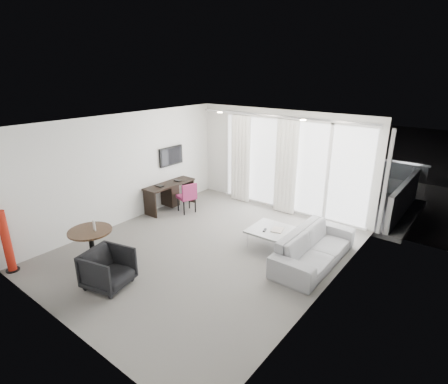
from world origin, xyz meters
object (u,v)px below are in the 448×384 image
Objects in this scene: round_table at (92,246)px; rattan_chair_a at (338,184)px; tub_armchair at (108,269)px; rattan_chair_b at (363,191)px; red_lamp at (6,242)px; sofa at (314,247)px; desk_chair at (186,197)px; coffee_table at (271,237)px; desk at (170,196)px.

rattan_chair_a is at bearing 69.13° from round_table.
tub_armchair is 0.88× the size of rattan_chair_b.
round_table is at bearing 52.38° from red_lamp.
tub_armchair is at bearing -108.32° from rattan_chair_b.
rattan_chair_a is (-0.99, 3.77, 0.12)m from sofa.
desk_chair is 0.95× the size of coffee_table.
red_lamp is at bearing -118.46° from rattan_chair_b.
desk_chair is at bearing -104.00° from rattan_chair_a.
desk_chair is 0.92× the size of rattan_chair_a.
rattan_chair_b is at bearing 3.68° from sofa.
desk is 1.24× the size of red_lamp.
tub_armchair is (1.84, 0.83, -0.27)m from red_lamp.
tub_armchair is at bearing -115.91° from coffee_table.
desk_chair is 0.98× the size of rattan_chair_b.
desk reaches higher than tub_armchair.
rattan_chair_b is at bearing 40.45° from desk.
rattan_chair_b reaches higher than desk.
sofa is 2.46× the size of rattan_chair_a.
desk_chair is 4.78m from rattan_chair_b.
tub_armchair is at bearing 24.15° from red_lamp.
red_lamp is 8.19m from rattan_chair_a.
tub_armchair is (1.77, -3.14, -0.02)m from desk.
rattan_chair_a reaches higher than coffee_table.
red_lamp reaches higher than desk.
sofa is at bearing -3.31° from desk.
rattan_chair_a is at bearing 70.08° from desk_chair.
coffee_table is 0.39× the size of sofa.
rattan_chair_a is 0.76m from rattan_chair_b.
round_table is 0.96× the size of coffee_table.
rattan_chair_b is at bearing 14.15° from rattan_chair_a.
red_lamp is (-0.07, -3.97, 0.25)m from desk.
round_table is (0.80, -2.84, -0.02)m from desk.
round_table is at bearing -132.18° from coffee_table.
coffee_table is (2.70, -0.27, -0.21)m from desk_chair.
coffee_table is 1.03× the size of rattan_chair_b.
desk_chair is 4.11m from red_lamp.
rattan_chair_a is (2.43, 6.36, 0.11)m from round_table.
coffee_table is 1.01m from sofa.
coffee_table is at bearing 47.82° from round_table.
desk_chair is at bearing 84.82° from sofa.
desk_chair reaches higher than coffee_table.
sofa is at bearing -3.73° from coffee_table.
round_table is 6.81m from rattan_chair_a.
desk is 2.04× the size of tub_armchair.
sofa is (4.28, 3.73, -0.28)m from red_lamp.
sofa is (3.70, -0.34, -0.09)m from desk_chair.
sofa is at bearing 41.01° from red_lamp.
coffee_table is 3.71m from rattan_chair_a.
round_table is 1.12× the size of tub_armchair.
round_table is (0.29, -2.93, -0.08)m from desk_chair.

